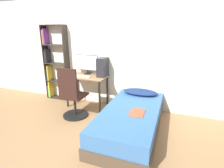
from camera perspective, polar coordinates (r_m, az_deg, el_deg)
ground_plane at (r=3.33m, az=-9.77°, el=-15.11°), size 14.00×14.00×0.00m
wall_back at (r=4.11m, az=-0.92°, el=9.97°), size 8.00×0.05×2.50m
desk at (r=4.15m, az=-8.16°, el=0.91°), size 0.94×0.56×0.75m
bookshelf at (r=4.79m, az=-18.60°, el=6.24°), size 0.65×0.22×1.90m
office_chair at (r=3.69m, az=-12.72°, el=-4.73°), size 0.53×0.53×1.08m
bed at (r=3.23m, az=6.27°, el=-11.57°), size 0.96×2.04×0.44m
pillow at (r=3.80m, az=9.21°, el=-2.60°), size 0.73×0.36×0.11m
magazine at (r=2.99m, az=8.23°, el=-9.21°), size 0.24×0.32×0.01m
monitor at (r=4.25m, az=-8.16°, el=6.63°), size 0.57×0.19×0.46m
keyboard at (r=4.04m, az=-9.46°, el=2.47°), size 0.36×0.13×0.02m
pc_tower at (r=4.00m, az=-3.10°, el=5.52°), size 0.18×0.33×0.43m
phone at (r=4.32m, az=-12.74°, el=3.19°), size 0.07×0.14×0.01m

